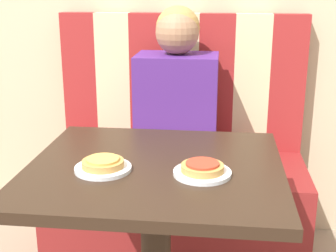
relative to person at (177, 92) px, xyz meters
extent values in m
cube|color=maroon|center=(0.00, 0.00, -0.58)|extent=(1.21, 0.56, 0.48)
cube|color=maroon|center=(-0.52, 0.24, 0.00)|extent=(0.17, 0.08, 0.68)
cube|color=beige|center=(-0.35, 0.24, 0.00)|extent=(0.17, 0.08, 0.68)
cube|color=maroon|center=(-0.17, 0.24, 0.00)|extent=(0.17, 0.08, 0.68)
cube|color=beige|center=(0.00, 0.24, 0.00)|extent=(0.17, 0.08, 0.68)
cube|color=maroon|center=(0.17, 0.24, 0.00)|extent=(0.17, 0.08, 0.68)
cube|color=beige|center=(0.35, 0.24, 0.00)|extent=(0.17, 0.08, 0.68)
cube|color=maroon|center=(0.52, 0.24, 0.00)|extent=(0.17, 0.08, 0.68)
cube|color=black|center=(0.00, -0.70, -0.09)|extent=(0.80, 0.74, 0.03)
cube|color=#4C237A|center=(0.00, 0.00, -0.08)|extent=(0.37, 0.26, 0.51)
sphere|color=#9E7051|center=(0.00, 0.00, 0.27)|extent=(0.19, 0.19, 0.19)
sphere|color=#AD8447|center=(0.00, 0.02, 0.29)|extent=(0.20, 0.20, 0.20)
cylinder|color=white|center=(-0.15, -0.77, -0.07)|extent=(0.17, 0.17, 0.01)
cylinder|color=white|center=(0.15, -0.77, -0.07)|extent=(0.17, 0.17, 0.01)
cylinder|color=#C68E47|center=(-0.15, -0.77, -0.05)|extent=(0.13, 0.13, 0.02)
cylinder|color=gold|center=(-0.15, -0.77, -0.04)|extent=(0.10, 0.10, 0.01)
cylinder|color=#C68E47|center=(0.15, -0.77, -0.05)|extent=(0.13, 0.13, 0.02)
cylinder|color=#B73823|center=(0.15, -0.77, -0.04)|extent=(0.10, 0.10, 0.01)
camera|label=1|loc=(0.20, -2.07, 0.47)|focal=50.00mm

